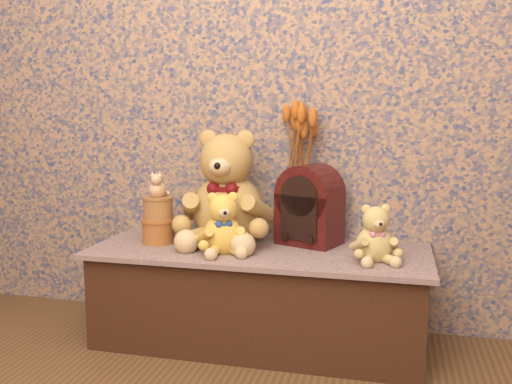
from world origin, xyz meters
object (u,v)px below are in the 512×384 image
(teddy_large, at_px, (228,182))
(biscuit_tin_lower, at_px, (159,231))
(teddy_medium, at_px, (223,220))
(teddy_small, at_px, (375,230))
(ceramic_vase, at_px, (299,217))
(cat_figurine, at_px, (157,184))
(cathedral_radio, at_px, (310,204))

(teddy_large, bearing_deg, biscuit_tin_lower, -162.48)
(teddy_medium, height_order, teddy_small, teddy_medium)
(teddy_medium, relative_size, ceramic_vase, 1.26)
(teddy_small, distance_m, cat_figurine, 0.91)
(teddy_small, distance_m, biscuit_tin_lower, 0.90)
(biscuit_tin_lower, bearing_deg, teddy_small, -4.21)
(teddy_small, relative_size, cathedral_radio, 0.68)
(teddy_small, height_order, cat_figurine, cat_figurine)
(cathedral_radio, distance_m, biscuit_tin_lower, 0.65)
(teddy_large, bearing_deg, ceramic_vase, 16.32)
(teddy_large, xyz_separation_m, ceramic_vase, (0.29, 0.09, -0.15))
(teddy_medium, bearing_deg, ceramic_vase, 23.05)
(teddy_medium, distance_m, cat_figurine, 0.35)
(ceramic_vase, relative_size, biscuit_tin_lower, 1.50)
(biscuit_tin_lower, xyz_separation_m, cat_figurine, (0.00, 0.00, 0.20))
(ceramic_vase, bearing_deg, biscuit_tin_lower, -161.45)
(ceramic_vase, bearing_deg, teddy_medium, -133.22)
(cathedral_radio, height_order, biscuit_tin_lower, cathedral_radio)
(teddy_medium, bearing_deg, teddy_large, 76.57)
(biscuit_tin_lower, distance_m, cat_figurine, 0.20)
(teddy_large, xyz_separation_m, cathedral_radio, (0.35, 0.04, -0.09))
(teddy_small, xyz_separation_m, cat_figurine, (-0.90, 0.07, 0.14))
(biscuit_tin_lower, relative_size, cat_figurine, 1.19)
(teddy_medium, relative_size, teddy_small, 1.13)
(cat_figurine, bearing_deg, ceramic_vase, 2.70)
(teddy_small, height_order, ceramic_vase, teddy_small)
(cat_figurine, bearing_deg, teddy_medium, -30.97)
(teddy_medium, height_order, biscuit_tin_lower, teddy_medium)
(teddy_small, xyz_separation_m, biscuit_tin_lower, (-0.90, 0.07, -0.07))
(cathedral_radio, height_order, ceramic_vase, cathedral_radio)
(teddy_large, height_order, cat_figurine, teddy_large)
(teddy_large, relative_size, biscuit_tin_lower, 3.73)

